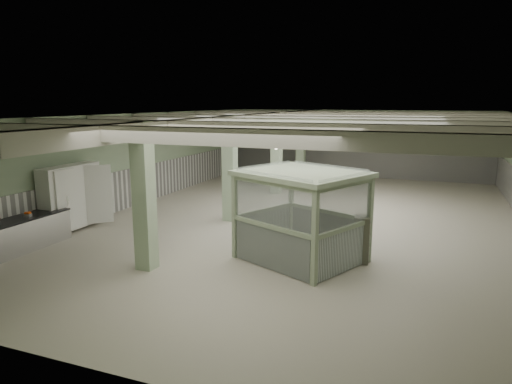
% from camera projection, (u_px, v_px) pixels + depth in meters
% --- Properties ---
extents(floor, '(20.00, 20.00, 0.00)m').
position_uv_depth(floor, '(307.00, 220.00, 15.90)').
color(floor, beige).
rests_on(floor, ground).
extents(ceiling, '(14.00, 20.00, 0.02)m').
position_uv_depth(ceiling, '(310.00, 115.00, 15.20)').
color(ceiling, white).
rests_on(ceiling, wall_back).
extents(wall_back, '(14.00, 0.02, 3.60)m').
position_uv_depth(wall_back, '(355.00, 144.00, 24.70)').
color(wall_back, '#9FB692').
rests_on(wall_back, floor).
extents(wall_front, '(14.00, 0.02, 3.60)m').
position_uv_depth(wall_front, '(128.00, 265.00, 6.40)').
color(wall_front, '#9FB692').
rests_on(wall_front, floor).
extents(wall_left, '(0.02, 20.00, 3.60)m').
position_uv_depth(wall_left, '(136.00, 159.00, 18.02)').
color(wall_left, '#9FB692').
rests_on(wall_left, floor).
extents(wainscot_left, '(0.05, 19.90, 1.50)m').
position_uv_depth(wainscot_left, '(138.00, 186.00, 18.21)').
color(wainscot_left, silver).
rests_on(wainscot_left, floor).
extents(wainscot_back, '(13.90, 0.05, 1.50)m').
position_uv_depth(wainscot_back, '(355.00, 163.00, 24.88)').
color(wainscot_back, silver).
rests_on(wainscot_back, floor).
extents(girder, '(0.45, 19.90, 0.40)m').
position_uv_depth(girder, '(241.00, 121.00, 16.12)').
color(girder, beige).
rests_on(girder, ceiling).
extents(beam_a, '(13.90, 0.35, 0.32)m').
position_uv_depth(beam_a, '(207.00, 136.00, 8.37)').
color(beam_a, beige).
rests_on(beam_a, ceiling).
extents(beam_b, '(13.90, 0.35, 0.32)m').
position_uv_depth(beam_b, '(256.00, 129.00, 10.66)').
color(beam_b, beige).
rests_on(beam_b, ceiling).
extents(beam_c, '(13.90, 0.35, 0.32)m').
position_uv_depth(beam_c, '(288.00, 124.00, 12.95)').
color(beam_c, beige).
rests_on(beam_c, ceiling).
extents(beam_d, '(13.90, 0.35, 0.32)m').
position_uv_depth(beam_d, '(310.00, 121.00, 15.23)').
color(beam_d, beige).
rests_on(beam_d, ceiling).
extents(beam_e, '(13.90, 0.35, 0.32)m').
position_uv_depth(beam_e, '(326.00, 118.00, 17.52)').
color(beam_e, beige).
rests_on(beam_e, ceiling).
extents(beam_f, '(13.90, 0.35, 0.32)m').
position_uv_depth(beam_f, '(339.00, 116.00, 19.81)').
color(beam_f, beige).
rests_on(beam_f, ceiling).
extents(beam_g, '(13.90, 0.35, 0.32)m').
position_uv_depth(beam_g, '(349.00, 115.00, 22.10)').
color(beam_g, beige).
rests_on(beam_g, ceiling).
extents(column_a, '(0.42, 0.42, 3.60)m').
position_uv_depth(column_a, '(144.00, 197.00, 10.94)').
color(column_a, '#B1CDA5').
rests_on(column_a, floor).
extents(column_b, '(0.42, 0.42, 3.60)m').
position_uv_depth(column_b, '(230.00, 169.00, 15.52)').
color(column_b, '#B1CDA5').
rests_on(column_b, floor).
extents(column_c, '(0.42, 0.42, 3.60)m').
position_uv_depth(column_c, '(276.00, 153.00, 20.09)').
color(column_c, '#B1CDA5').
rests_on(column_c, floor).
extents(column_d, '(0.42, 0.42, 3.60)m').
position_uv_depth(column_d, '(301.00, 145.00, 23.75)').
color(column_d, '#B1CDA5').
rests_on(column_d, floor).
extents(pendant_front, '(0.44, 0.44, 0.22)m').
position_uv_depth(pendant_front, '(276.00, 145.00, 10.55)').
color(pendant_front, '#2D3C2F').
rests_on(pendant_front, ceiling).
extents(pendant_mid, '(0.44, 0.44, 0.22)m').
position_uv_depth(pendant_mid, '(327.00, 131.00, 15.59)').
color(pendant_mid, '#2D3C2F').
rests_on(pendant_mid, ceiling).
extents(pendant_back, '(0.44, 0.44, 0.22)m').
position_uv_depth(pendant_back, '(352.00, 125.00, 20.16)').
color(pendant_back, '#2D3C2F').
rests_on(pendant_back, ceiling).
extents(orange_bowl, '(0.25, 0.25, 0.08)m').
position_uv_depth(orange_bowl, '(28.00, 215.00, 12.67)').
color(orange_bowl, '#B2B2B7').
rests_on(orange_bowl, prep_counter).
extents(walkin_cooler, '(1.01, 2.19, 2.00)m').
position_uv_depth(walkin_cooler, '(72.00, 200.00, 14.38)').
color(walkin_cooler, white).
rests_on(walkin_cooler, floor).
extents(guard_booth, '(3.66, 3.44, 2.39)m').
position_uv_depth(guard_booth, '(302.00, 199.00, 11.58)').
color(guard_booth, '#97AA88').
rests_on(guard_booth, floor).
extents(filing_cabinet, '(0.42, 0.58, 1.20)m').
position_uv_depth(filing_cabinet, '(362.00, 239.00, 11.65)').
color(filing_cabinet, '#5C5D4D').
rests_on(filing_cabinet, floor).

